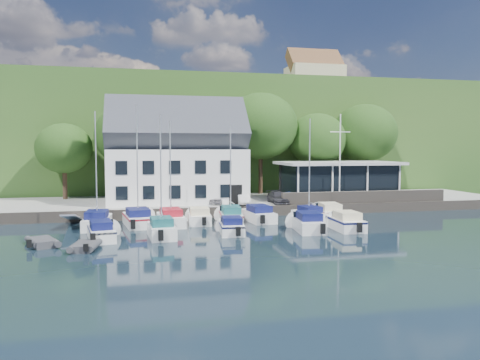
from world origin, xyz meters
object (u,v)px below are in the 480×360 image
(boat_r1_1, at_px, (137,171))
(boat_r2_4, at_px, (346,221))
(boat_r1_6, at_px, (309,174))
(car_blue, at_px, (301,195))
(boat_r2_2, at_px, (231,225))
(club_pavilion, at_px, (338,180))
(dinghy_1, at_px, (85,245))
(flagpole, at_px, (340,159))
(car_white, at_px, (244,199))
(dinghy_0, at_px, (42,241))
(boat_r1_0, at_px, (96,173))
(boat_r1_5, at_px, (258,213))
(harbor_building, at_px, (177,160))
(boat_r2_0, at_px, (101,230))
(boat_r1_7, at_px, (329,211))
(car_silver, at_px, (217,198))
(boat_r1_4, at_px, (231,171))
(boat_r2_3, at_px, (308,221))
(boat_r1_2, at_px, (170,172))
(boat_r1_3, at_px, (199,215))
(boat_r2_1, at_px, (161,174))
(car_dgrey, at_px, (278,197))

(boat_r1_1, distance_m, boat_r2_4, 17.91)
(boat_r1_6, relative_size, boat_r2_4, 1.45)
(car_blue, bearing_deg, boat_r2_2, -146.19)
(club_pavilion, height_order, dinghy_1, club_pavilion)
(flagpole, bearing_deg, boat_r1_1, -168.18)
(car_white, bearing_deg, dinghy_0, -135.94)
(boat_r1_0, distance_m, boat_r1_5, 14.56)
(dinghy_1, bearing_deg, boat_r1_5, 41.47)
(boat_r1_5, bearing_deg, dinghy_1, -153.30)
(boat_r2_2, bearing_deg, club_pavilion, 47.33)
(harbor_building, bearing_deg, flagpole, -15.30)
(car_white, distance_m, dinghy_0, 20.63)
(harbor_building, xyz_separation_m, boat_r2_0, (-6.63, -14.40, -4.62))
(flagpole, distance_m, boat_r1_5, 11.57)
(club_pavilion, distance_m, boat_r1_7, 9.73)
(car_silver, xyz_separation_m, boat_r2_2, (-0.79, -11.41, -0.88))
(boat_r1_6, relative_size, dinghy_1, 3.02)
(boat_r1_4, distance_m, boat_r1_6, 7.24)
(boat_r2_0, bearing_deg, boat_r1_1, 55.59)
(boat_r2_0, distance_m, boat_r2_3, 15.96)
(club_pavilion, relative_size, boat_r2_3, 2.05)
(car_white, xyz_separation_m, boat_r1_6, (4.88, -5.55, 2.70))
(boat_r1_4, distance_m, dinghy_0, 16.55)
(club_pavilion, bearing_deg, boat_r2_3, -122.40)
(boat_r2_3, bearing_deg, dinghy_1, -161.56)
(boat_r1_5, bearing_deg, club_pavilion, 29.21)
(boat_r1_0, xyz_separation_m, boat_r2_3, (16.67, -4.90, -3.82))
(boat_r1_2, bearing_deg, boat_r1_3, 4.87)
(car_silver, xyz_separation_m, boat_r2_1, (-6.16, -11.72, 3.17))
(boat_r2_1, xyz_separation_m, dinghy_1, (-5.10, -3.20, -4.41))
(car_silver, height_order, car_dgrey, car_dgrey)
(boat_r1_3, height_order, boat_r1_7, boat_r1_7)
(boat_r2_2, distance_m, dinghy_0, 13.56)
(car_silver, xyz_separation_m, boat_r1_1, (-7.87, -6.02, 3.13))
(car_white, xyz_separation_m, car_dgrey, (3.70, 0.26, 0.04))
(harbor_building, relative_size, boat_r2_3, 2.24)
(car_silver, xyz_separation_m, boat_r1_0, (-11.19, -6.53, 3.04))
(boat_r2_1, bearing_deg, boat_r1_4, 37.22)
(boat_r2_1, distance_m, dinghy_0, 9.29)
(club_pavilion, relative_size, boat_r1_7, 2.04)
(car_blue, xyz_separation_m, dinghy_1, (-20.27, -15.11, -1.31))
(boat_r2_0, xyz_separation_m, boat_r2_4, (19.17, 0.06, 0.04))
(boat_r1_7, distance_m, boat_r2_4, 5.63)
(car_silver, xyz_separation_m, flagpole, (12.54, -1.74, 3.99))
(car_blue, distance_m, boat_r2_4, 11.82)
(car_white, xyz_separation_m, boat_r1_3, (-5.11, -4.88, -0.84))
(club_pavilion, relative_size, boat_r1_1, 1.40)
(boat_r1_1, bearing_deg, boat_r1_0, -179.85)
(flagpole, xyz_separation_m, boat_r1_7, (-2.98, -4.29, -4.79))
(boat_r1_6, bearing_deg, dinghy_1, -164.88)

